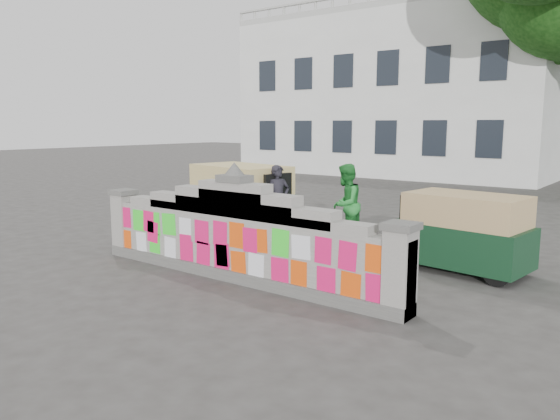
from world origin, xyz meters
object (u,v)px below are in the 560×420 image
Objects in this scene: pedestrian at (346,204)px; rickshaw_left at (243,199)px; cyclist_bike at (278,225)px; cyclist_rider at (278,211)px; rickshaw_right at (462,231)px.

pedestrian is 2.54m from rickshaw_left.
cyclist_bike is 0.31m from cyclist_rider.
pedestrian is (1.14, 0.95, 0.14)m from cyclist_rider.
cyclist_rider is 1.48m from pedestrian.
pedestrian is at bearing 24.91° from rickshaw_left.
cyclist_rider is at bearing 0.00° from cyclist_bike.
cyclist_rider is at bearing 11.07° from rickshaw_right.
cyclist_rider is at bearing -3.08° from rickshaw_left.
pedestrian reaches higher than cyclist_bike.
cyclist_rider is 1.38m from rickshaw_left.
rickshaw_right is (3.95, 0.29, -0.02)m from cyclist_rider.
rickshaw_left reaches higher than rickshaw_right.
cyclist_bike is at bearing -3.08° from rickshaw_left.
cyclist_rider is 3.96m from rickshaw_right.
rickshaw_left is at bearing 98.05° from cyclist_rider.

